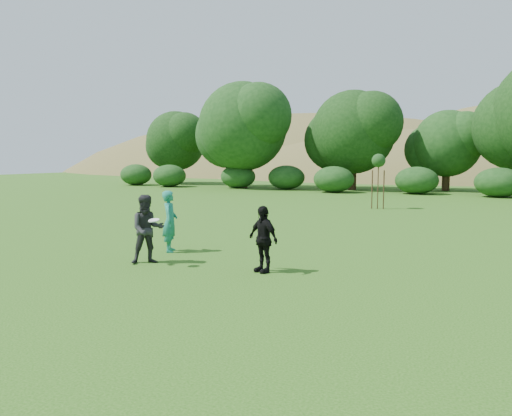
{
  "coord_description": "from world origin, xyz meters",
  "views": [
    {
      "loc": [
        6.83,
        -10.96,
        2.71
      ],
      "look_at": [
        0.0,
        3.0,
        1.1
      ],
      "focal_mm": 35.0,
      "sensor_mm": 36.0,
      "label": 1
    }
  ],
  "objects_px": {
    "player_teal": "(170,221)",
    "sapling": "(379,162)",
    "player_grey": "(147,229)",
    "player_black": "(263,239)"
  },
  "relations": [
    {
      "from": "player_teal",
      "to": "sapling",
      "type": "height_order",
      "value": "sapling"
    },
    {
      "from": "player_teal",
      "to": "player_grey",
      "type": "height_order",
      "value": "player_grey"
    },
    {
      "from": "player_teal",
      "to": "sapling",
      "type": "xyz_separation_m",
      "value": [
        2.74,
        14.31,
        1.54
      ]
    },
    {
      "from": "sapling",
      "to": "player_black",
      "type": "bearing_deg",
      "value": -87.34
    },
    {
      "from": "player_teal",
      "to": "player_grey",
      "type": "bearing_deg",
      "value": 165.65
    },
    {
      "from": "player_black",
      "to": "player_grey",
      "type": "bearing_deg",
      "value": -148.63
    },
    {
      "from": "player_grey",
      "to": "player_black",
      "type": "height_order",
      "value": "player_grey"
    },
    {
      "from": "player_grey",
      "to": "player_black",
      "type": "relative_size",
      "value": 1.11
    },
    {
      "from": "player_grey",
      "to": "player_teal",
      "type": "bearing_deg",
      "value": 60.76
    },
    {
      "from": "player_black",
      "to": "sapling",
      "type": "distance_m",
      "value": 15.53
    }
  ]
}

